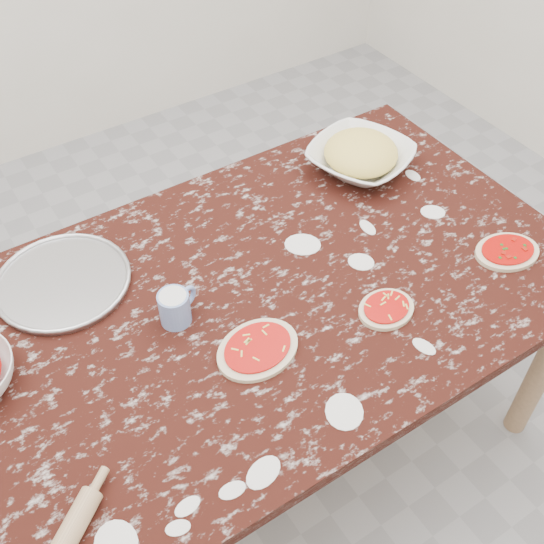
{
  "coord_description": "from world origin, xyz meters",
  "views": [
    {
      "loc": [
        -0.62,
        -0.95,
        1.99
      ],
      "look_at": [
        0.0,
        0.0,
        0.8
      ],
      "focal_mm": 43.2,
      "sensor_mm": 36.0,
      "label": 1
    }
  ],
  "objects_px": {
    "pizza_tray": "(63,282)",
    "cheese_bowl": "(360,159)",
    "flour_mug": "(175,307)",
    "worktable": "(272,306)"
  },
  "relations": [
    {
      "from": "pizza_tray",
      "to": "cheese_bowl",
      "type": "relative_size",
      "value": 1.13
    },
    {
      "from": "flour_mug",
      "to": "pizza_tray",
      "type": "bearing_deg",
      "value": 126.27
    },
    {
      "from": "worktable",
      "to": "flour_mug",
      "type": "relative_size",
      "value": 14.43
    },
    {
      "from": "worktable",
      "to": "pizza_tray",
      "type": "xyz_separation_m",
      "value": [
        -0.45,
        0.29,
        0.09
      ]
    },
    {
      "from": "pizza_tray",
      "to": "cheese_bowl",
      "type": "distance_m",
      "value": 0.94
    },
    {
      "from": "worktable",
      "to": "flour_mug",
      "type": "bearing_deg",
      "value": 172.82
    },
    {
      "from": "pizza_tray",
      "to": "worktable",
      "type": "bearing_deg",
      "value": -33.33
    },
    {
      "from": "pizza_tray",
      "to": "cheese_bowl",
      "type": "bearing_deg",
      "value": -1.75
    },
    {
      "from": "pizza_tray",
      "to": "flour_mug",
      "type": "distance_m",
      "value": 0.33
    },
    {
      "from": "pizza_tray",
      "to": "cheese_bowl",
      "type": "height_order",
      "value": "cheese_bowl"
    }
  ]
}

